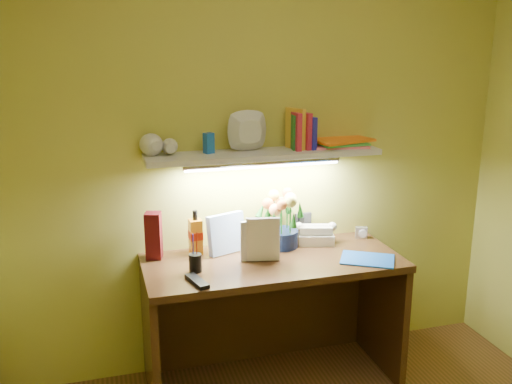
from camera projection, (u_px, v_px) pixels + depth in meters
desk at (273, 322)px, 3.19m from camera, size 1.40×0.60×0.75m
flower_bouquet at (281, 218)px, 3.25m from camera, size 0.26×0.26×0.35m
telephone at (315, 233)px, 3.34m from camera, size 0.24×0.20×0.12m
desk_clock at (361, 233)px, 3.42m from camera, size 0.08×0.06×0.07m
whisky_bottle at (195, 232)px, 3.15m from camera, size 0.07×0.07×0.25m
whisky_box at (154, 236)px, 3.09m from camera, size 0.10×0.10×0.26m
pen_cup at (195, 257)px, 2.92m from camera, size 0.08×0.08×0.16m
art_card at (226, 233)px, 3.18m from camera, size 0.22×0.12×0.22m
tv_remote at (197, 281)px, 2.79m from camera, size 0.10×0.19×0.02m
blue_folder at (367, 259)px, 3.09m from camera, size 0.35×0.32×0.01m
desk_book_a at (246, 240)px, 3.04m from camera, size 0.18×0.07×0.24m
desk_book_b at (241, 242)px, 3.03m from camera, size 0.16×0.05×0.23m
wall_shelf at (268, 147)px, 3.12m from camera, size 1.32×0.34×0.26m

